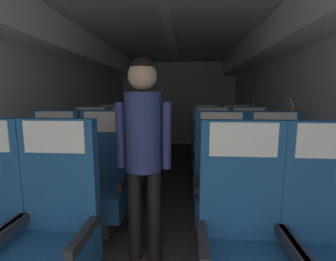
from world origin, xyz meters
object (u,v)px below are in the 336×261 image
(seat_c_left_aisle, at_px, (126,159))
(flight_attendant, at_px, (144,140))
(seat_c_left_window, at_px, (91,158))
(seat_c_right_window, at_px, (212,160))
(seat_b_left_aisle, at_px, (103,183))
(seat_a_right_window, at_px, (242,243))
(seat_b_right_window, at_px, (220,186))
(seat_d_right_aisle, at_px, (236,147))
(seat_b_right_aisle, at_px, (274,187))
(seat_d_right_window, at_px, (206,147))
(seat_a_left_aisle, at_px, (53,234))
(seat_d_left_aisle, at_px, (138,146))
(seat_a_right_aisle, at_px, (331,248))
(seat_b_left_window, at_px, (54,181))
(seat_c_right_aisle, at_px, (248,161))
(seat_d_left_window, at_px, (112,145))

(seat_c_left_aisle, xyz_separation_m, flight_attendant, (0.48, -1.28, 0.51))
(seat_c_left_window, xyz_separation_m, seat_c_right_window, (1.65, 0.01, 0.00))
(seat_b_left_aisle, bearing_deg, seat_a_right_window, -37.20)
(seat_b_right_window, height_order, seat_d_right_aisle, same)
(seat_a_right_window, xyz_separation_m, seat_b_right_aisle, (0.49, 0.88, 0.00))
(seat_b_right_aisle, xyz_separation_m, seat_d_right_window, (-0.48, 1.74, 0.00))
(seat_a_right_window, xyz_separation_m, seat_b_left_aisle, (-1.14, 0.87, 0.00))
(seat_d_right_aisle, bearing_deg, seat_a_left_aisle, -121.90)
(seat_d_left_aisle, bearing_deg, seat_a_right_aisle, -58.05)
(seat_c_left_window, bearing_deg, seat_b_left_window, -90.35)
(seat_d_left_aisle, bearing_deg, seat_c_left_window, -118.86)
(seat_c_right_window, xyz_separation_m, seat_d_left_aisle, (-1.17, 0.85, 0.00))
(seat_c_left_window, relative_size, seat_c_right_aisle, 1.00)
(seat_c_left_aisle, height_order, seat_d_right_window, same)
(flight_attendant, bearing_deg, seat_d_left_window, -61.91)
(seat_b_left_window, xyz_separation_m, seat_b_right_aisle, (2.13, 0.02, 0.00))
(seat_a_right_aisle, relative_size, seat_d_right_aisle, 1.00)
(seat_a_left_aisle, relative_size, seat_b_left_aisle, 1.00)
(seat_a_left_aisle, height_order, seat_a_right_aisle, same)
(seat_b_right_aisle, bearing_deg, seat_d_right_window, 105.42)
(seat_d_right_aisle, bearing_deg, seat_c_left_window, -157.49)
(seat_c_right_window, xyz_separation_m, flight_attendant, (-0.67, -1.28, 0.51))
(seat_b_right_window, relative_size, seat_d_right_window, 1.00)
(seat_c_left_window, bearing_deg, seat_d_right_aisle, 22.51)
(seat_a_right_window, xyz_separation_m, seat_b_left_window, (-1.64, 0.86, 0.00))
(seat_b_right_aisle, distance_m, seat_b_right_window, 0.50)
(seat_b_left_window, relative_size, seat_b_left_aisle, 1.00)
(seat_a_right_window, bearing_deg, seat_a_left_aisle, 179.92)
(seat_c_left_aisle, height_order, seat_d_right_aisle, same)
(seat_a_right_window, xyz_separation_m, seat_d_right_aisle, (0.50, 2.64, 0.00))
(flight_attendant, bearing_deg, seat_b_right_aisle, -156.70)
(seat_c_left_window, relative_size, seat_c_left_aisle, 1.00)
(seat_a_left_aisle, bearing_deg, seat_b_right_window, 37.19)
(seat_a_right_window, distance_m, seat_b_right_window, 0.87)
(seat_b_right_aisle, relative_size, seat_b_right_window, 1.00)
(seat_b_left_aisle, relative_size, seat_b_right_window, 1.00)
(flight_attendant, bearing_deg, seat_a_left_aisle, 49.08)
(seat_c_left_window, height_order, seat_d_left_aisle, same)
(seat_d_left_aisle, bearing_deg, seat_b_left_window, -105.36)
(seat_a_left_aisle, bearing_deg, seat_b_left_aisle, 89.92)
(seat_c_left_aisle, distance_m, flight_attendant, 1.45)
(flight_attendant, bearing_deg, seat_c_right_window, -113.46)
(seat_a_right_aisle, bearing_deg, seat_c_left_window, 140.27)
(flight_attendant, bearing_deg, seat_d_left_aisle, -72.80)
(seat_a_right_window, distance_m, seat_b_left_window, 1.85)
(seat_b_left_aisle, relative_size, seat_d_left_aisle, 1.00)
(flight_attendant, bearing_deg, seat_b_left_aisle, -34.23)
(seat_b_left_window, distance_m, seat_c_left_window, 0.89)
(seat_b_left_aisle, relative_size, seat_c_left_window, 1.00)
(seat_c_left_aisle, relative_size, seat_c_right_window, 1.00)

